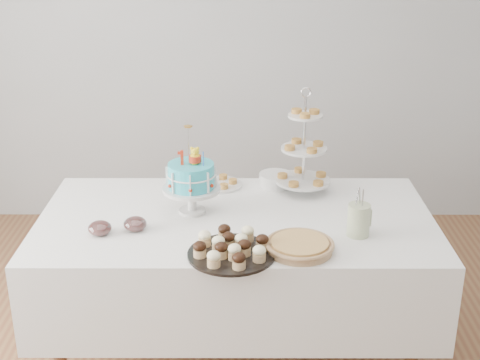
{
  "coord_description": "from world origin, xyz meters",
  "views": [
    {
      "loc": [
        0.02,
        -2.65,
        2.14
      ],
      "look_at": [
        0.02,
        0.3,
        0.96
      ],
      "focal_mm": 50.0,
      "sensor_mm": 36.0,
      "label": 1
    }
  ],
  "objects_px": {
    "birthday_cake": "(192,190)",
    "utensil_pitcher": "(359,219)",
    "pie": "(300,246)",
    "tiered_stand": "(304,149)",
    "pastry_plate": "(220,183)",
    "jam_bowl_a": "(100,228)",
    "table": "(236,258)",
    "plate_stack": "(276,180)",
    "jam_bowl_b": "(135,224)",
    "cupcake_tray": "(231,247)"
  },
  "relations": [
    {
      "from": "birthday_cake",
      "to": "utensil_pitcher",
      "type": "xyz_separation_m",
      "value": [
        0.78,
        -0.25,
        -0.04
      ]
    },
    {
      "from": "pie",
      "to": "tiered_stand",
      "type": "height_order",
      "value": "tiered_stand"
    },
    {
      "from": "pie",
      "to": "pastry_plate",
      "type": "xyz_separation_m",
      "value": [
        -0.37,
        0.76,
        -0.01
      ]
    },
    {
      "from": "pastry_plate",
      "to": "jam_bowl_a",
      "type": "height_order",
      "value": "jam_bowl_a"
    },
    {
      "from": "pastry_plate",
      "to": "utensil_pitcher",
      "type": "relative_size",
      "value": 1.07
    },
    {
      "from": "table",
      "to": "tiered_stand",
      "type": "height_order",
      "value": "tiered_stand"
    },
    {
      "from": "pie",
      "to": "pastry_plate",
      "type": "distance_m",
      "value": 0.84
    },
    {
      "from": "pie",
      "to": "plate_stack",
      "type": "xyz_separation_m",
      "value": [
        -0.07,
        0.76,
        0.01
      ]
    },
    {
      "from": "table",
      "to": "utensil_pitcher",
      "type": "relative_size",
      "value": 8.3
    },
    {
      "from": "table",
      "to": "jam_bowl_b",
      "type": "height_order",
      "value": "jam_bowl_b"
    },
    {
      "from": "jam_bowl_b",
      "to": "pastry_plate",
      "type": "bearing_deg",
      "value": 55.5
    },
    {
      "from": "pastry_plate",
      "to": "table",
      "type": "bearing_deg",
      "value": -77.05
    },
    {
      "from": "table",
      "to": "tiered_stand",
      "type": "distance_m",
      "value": 0.66
    },
    {
      "from": "cupcake_tray",
      "to": "pastry_plate",
      "type": "distance_m",
      "value": 0.8
    },
    {
      "from": "jam_bowl_a",
      "to": "utensil_pitcher",
      "type": "relative_size",
      "value": 0.47
    },
    {
      "from": "cupcake_tray",
      "to": "pastry_plate",
      "type": "height_order",
      "value": "cupcake_tray"
    },
    {
      "from": "utensil_pitcher",
      "to": "pastry_plate",
      "type": "bearing_deg",
      "value": 141.86
    },
    {
      "from": "pie",
      "to": "utensil_pitcher",
      "type": "bearing_deg",
      "value": 29.59
    },
    {
      "from": "plate_stack",
      "to": "cupcake_tray",
      "type": "bearing_deg",
      "value": -106.06
    },
    {
      "from": "tiered_stand",
      "to": "plate_stack",
      "type": "height_order",
      "value": "tiered_stand"
    },
    {
      "from": "pastry_plate",
      "to": "plate_stack",
      "type": "bearing_deg",
      "value": 0.0
    },
    {
      "from": "pie",
      "to": "pastry_plate",
      "type": "relative_size",
      "value": 1.24
    },
    {
      "from": "tiered_stand",
      "to": "utensil_pitcher",
      "type": "bearing_deg",
      "value": -68.01
    },
    {
      "from": "birthday_cake",
      "to": "plate_stack",
      "type": "bearing_deg",
      "value": 37.29
    },
    {
      "from": "plate_stack",
      "to": "birthday_cake",
      "type": "bearing_deg",
      "value": -141.02
    },
    {
      "from": "table",
      "to": "birthday_cake",
      "type": "relative_size",
      "value": 4.39
    },
    {
      "from": "pastry_plate",
      "to": "utensil_pitcher",
      "type": "distance_m",
      "value": 0.89
    },
    {
      "from": "utensil_pitcher",
      "to": "cupcake_tray",
      "type": "bearing_deg",
      "value": -156.73
    },
    {
      "from": "utensil_pitcher",
      "to": "birthday_cake",
      "type": "bearing_deg",
      "value": 166.47
    },
    {
      "from": "pie",
      "to": "utensil_pitcher",
      "type": "xyz_separation_m",
      "value": [
        0.28,
        0.16,
        0.05
      ]
    },
    {
      "from": "cupcake_tray",
      "to": "birthday_cake",
      "type": "bearing_deg",
      "value": 113.99
    },
    {
      "from": "birthday_cake",
      "to": "pastry_plate",
      "type": "bearing_deg",
      "value": 68.54
    },
    {
      "from": "birthday_cake",
      "to": "cupcake_tray",
      "type": "height_order",
      "value": "birthday_cake"
    },
    {
      "from": "pie",
      "to": "tiered_stand",
      "type": "bearing_deg",
      "value": 84.02
    },
    {
      "from": "pie",
      "to": "tiered_stand",
      "type": "xyz_separation_m",
      "value": [
        0.07,
        0.68,
        0.21
      ]
    },
    {
      "from": "tiered_stand",
      "to": "utensil_pitcher",
      "type": "relative_size",
      "value": 2.45
    },
    {
      "from": "pastry_plate",
      "to": "jam_bowl_b",
      "type": "distance_m",
      "value": 0.66
    },
    {
      "from": "jam_bowl_b",
      "to": "utensil_pitcher",
      "type": "height_order",
      "value": "utensil_pitcher"
    },
    {
      "from": "birthday_cake",
      "to": "plate_stack",
      "type": "distance_m",
      "value": 0.56
    },
    {
      "from": "tiered_stand",
      "to": "pastry_plate",
      "type": "bearing_deg",
      "value": 169.91
    },
    {
      "from": "birthday_cake",
      "to": "pastry_plate",
      "type": "xyz_separation_m",
      "value": [
        0.12,
        0.35,
        -0.1
      ]
    },
    {
      "from": "cupcake_tray",
      "to": "tiered_stand",
      "type": "height_order",
      "value": "tiered_stand"
    },
    {
      "from": "table",
      "to": "pastry_plate",
      "type": "relative_size",
      "value": 7.78
    },
    {
      "from": "birthday_cake",
      "to": "plate_stack",
      "type": "relative_size",
      "value": 2.44
    },
    {
      "from": "cupcake_tray",
      "to": "utensil_pitcher",
      "type": "bearing_deg",
      "value": 18.92
    },
    {
      "from": "jam_bowl_b",
      "to": "utensil_pitcher",
      "type": "distance_m",
      "value": 1.03
    },
    {
      "from": "tiered_stand",
      "to": "jam_bowl_b",
      "type": "distance_m",
      "value": 0.97
    },
    {
      "from": "table",
      "to": "jam_bowl_b",
      "type": "distance_m",
      "value": 0.55
    },
    {
      "from": "pie",
      "to": "table",
      "type": "bearing_deg",
      "value": 128.08
    },
    {
      "from": "birthday_cake",
      "to": "cupcake_tray",
      "type": "relative_size",
      "value": 1.14
    }
  ]
}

